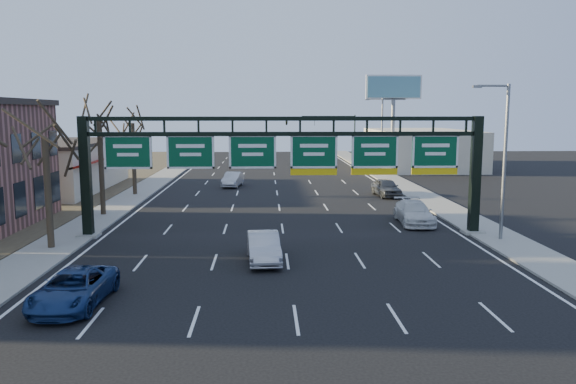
{
  "coord_description": "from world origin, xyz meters",
  "views": [
    {
      "loc": [
        -1.09,
        -25.42,
        7.46
      ],
      "look_at": [
        0.13,
        4.23,
        3.2
      ],
      "focal_mm": 35.0,
      "sensor_mm": 36.0,
      "label": 1
    }
  ],
  "objects_px": {
    "sign_gantry": "(286,159)",
    "car_silver_sedan": "(264,247)",
    "car_white_wagon": "(414,213)",
    "car_blue_suv": "(74,288)"
  },
  "relations": [
    {
      "from": "sign_gantry",
      "to": "car_white_wagon",
      "type": "bearing_deg",
      "value": 20.35
    },
    {
      "from": "car_white_wagon",
      "to": "sign_gantry",
      "type": "bearing_deg",
      "value": -157.07
    },
    {
      "from": "car_blue_suv",
      "to": "car_silver_sedan",
      "type": "distance_m",
      "value": 9.59
    },
    {
      "from": "sign_gantry",
      "to": "car_white_wagon",
      "type": "height_order",
      "value": "sign_gantry"
    },
    {
      "from": "sign_gantry",
      "to": "car_silver_sedan",
      "type": "xyz_separation_m",
      "value": [
        -1.35,
        -5.98,
        -3.9
      ]
    },
    {
      "from": "car_blue_suv",
      "to": "car_silver_sedan",
      "type": "height_order",
      "value": "car_silver_sedan"
    },
    {
      "from": "car_blue_suv",
      "to": "sign_gantry",
      "type": "bearing_deg",
      "value": 57.54
    },
    {
      "from": "sign_gantry",
      "to": "car_silver_sedan",
      "type": "height_order",
      "value": "sign_gantry"
    },
    {
      "from": "sign_gantry",
      "to": "car_white_wagon",
      "type": "relative_size",
      "value": 4.74
    },
    {
      "from": "sign_gantry",
      "to": "car_silver_sedan",
      "type": "distance_m",
      "value": 7.27
    }
  ]
}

